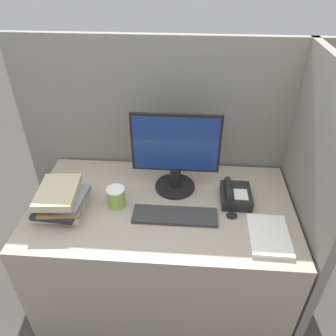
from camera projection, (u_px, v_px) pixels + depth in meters
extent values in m
cube|color=gray|center=(168.00, 158.00, 2.18)|extent=(1.86, 0.04, 1.57)
cube|color=gray|center=(301.00, 205.00, 1.80)|extent=(0.04, 0.88, 1.57)
cube|color=tan|center=(162.00, 251.00, 2.05)|extent=(1.46, 0.82, 0.77)
cylinder|color=black|center=(175.00, 186.00, 1.95)|extent=(0.23, 0.23, 0.02)
cylinder|color=black|center=(175.00, 177.00, 1.91)|extent=(0.06, 0.06, 0.12)
cube|color=black|center=(176.00, 143.00, 1.79)|extent=(0.49, 0.02, 0.35)
cube|color=navy|center=(176.00, 144.00, 1.78)|extent=(0.47, 0.01, 0.33)
cube|color=#333333|center=(175.00, 216.00, 1.74)|extent=(0.45, 0.13, 0.02)
ellipsoid|color=black|center=(232.00, 215.00, 1.74)|extent=(0.06, 0.04, 0.02)
cylinder|color=#8CB247|center=(116.00, 198.00, 1.80)|extent=(0.09, 0.09, 0.11)
cylinder|color=white|center=(115.00, 190.00, 1.76)|extent=(0.10, 0.10, 0.01)
cube|color=silver|center=(62.00, 207.00, 1.78)|extent=(0.23, 0.23, 0.04)
cube|color=#262628|center=(61.00, 203.00, 1.76)|extent=(0.24, 0.29, 0.02)
cube|color=olive|center=(64.00, 201.00, 1.75)|extent=(0.24, 0.29, 0.02)
cube|color=slate|center=(63.00, 197.00, 1.74)|extent=(0.25, 0.24, 0.03)
cube|color=#C6B78C|center=(58.00, 192.00, 1.72)|extent=(0.22, 0.29, 0.04)
cube|color=black|center=(236.00, 196.00, 1.84)|extent=(0.17, 0.21, 0.06)
cube|color=white|center=(241.00, 194.00, 1.80)|extent=(0.07, 0.09, 0.00)
cylinder|color=black|center=(229.00, 189.00, 1.82)|extent=(0.04, 0.18, 0.04)
cube|color=white|center=(269.00, 235.00, 1.62)|extent=(0.20, 0.28, 0.02)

